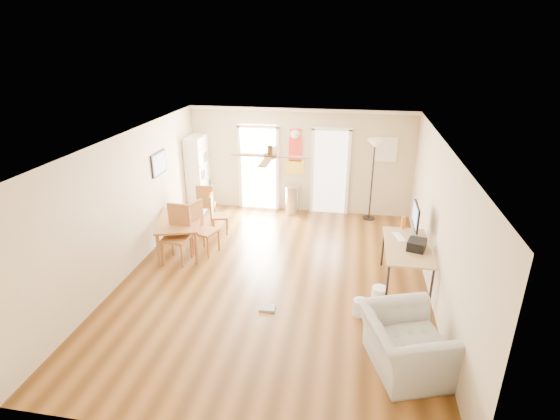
% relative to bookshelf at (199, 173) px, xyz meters
% --- Properties ---
extents(floor, '(7.00, 7.00, 0.00)m').
position_rel_bookshelf_xyz_m(floor, '(2.54, -3.15, -0.96)').
color(floor, brown).
rests_on(floor, ground).
extents(ceiling, '(5.50, 7.00, 0.00)m').
position_rel_bookshelf_xyz_m(ceiling, '(2.54, -3.15, 1.64)').
color(ceiling, silver).
rests_on(ceiling, floor).
extents(wall_back, '(5.50, 0.04, 2.60)m').
position_rel_bookshelf_xyz_m(wall_back, '(2.54, 0.35, 0.34)').
color(wall_back, beige).
rests_on(wall_back, floor).
extents(wall_front, '(5.50, 0.04, 2.60)m').
position_rel_bookshelf_xyz_m(wall_front, '(2.54, -6.65, 0.34)').
color(wall_front, beige).
rests_on(wall_front, floor).
extents(wall_left, '(0.04, 7.00, 2.60)m').
position_rel_bookshelf_xyz_m(wall_left, '(-0.21, -3.15, 0.34)').
color(wall_left, beige).
rests_on(wall_left, floor).
extents(wall_right, '(0.04, 7.00, 2.60)m').
position_rel_bookshelf_xyz_m(wall_right, '(5.29, -3.15, 0.34)').
color(wall_right, beige).
rests_on(wall_right, floor).
extents(crown_molding, '(5.50, 7.00, 0.08)m').
position_rel_bookshelf_xyz_m(crown_molding, '(2.54, -3.15, 1.60)').
color(crown_molding, white).
rests_on(crown_molding, wall_back).
extents(kitchen_doorway, '(0.90, 0.10, 2.10)m').
position_rel_bookshelf_xyz_m(kitchen_doorway, '(1.49, 0.34, 0.09)').
color(kitchen_doorway, white).
rests_on(kitchen_doorway, wall_back).
extents(bathroom_doorway, '(0.80, 0.10, 2.10)m').
position_rel_bookshelf_xyz_m(bathroom_doorway, '(3.29, 0.34, 0.09)').
color(bathroom_doorway, white).
rests_on(bathroom_doorway, wall_back).
extents(wall_decal, '(0.46, 0.03, 1.10)m').
position_rel_bookshelf_xyz_m(wall_decal, '(2.41, 0.33, 0.59)').
color(wall_decal, red).
rests_on(wall_decal, wall_back).
extents(ac_grille, '(0.50, 0.04, 0.60)m').
position_rel_bookshelf_xyz_m(ac_grille, '(4.59, 0.32, 0.74)').
color(ac_grille, white).
rests_on(ac_grille, wall_back).
extents(framed_poster, '(0.04, 0.66, 0.48)m').
position_rel_bookshelf_xyz_m(framed_poster, '(-0.19, -1.75, 0.74)').
color(framed_poster, black).
rests_on(framed_poster, wall_left).
extents(ceiling_fan, '(1.24, 1.24, 0.20)m').
position_rel_bookshelf_xyz_m(ceiling_fan, '(2.54, -3.45, 1.47)').
color(ceiling_fan, '#593819').
rests_on(ceiling_fan, ceiling).
extents(bookshelf, '(0.44, 0.89, 1.92)m').
position_rel_bookshelf_xyz_m(bookshelf, '(0.00, 0.00, 0.00)').
color(bookshelf, silver).
rests_on(bookshelf, floor).
extents(dining_table, '(1.20, 1.58, 0.70)m').
position_rel_bookshelf_xyz_m(dining_table, '(0.39, -2.29, -0.61)').
color(dining_table, '#9D5E32').
rests_on(dining_table, floor).
extents(dining_chair_right_a, '(0.45, 0.45, 0.92)m').
position_rel_bookshelf_xyz_m(dining_chair_right_a, '(0.94, -1.33, -0.50)').
color(dining_chair_right_a, olive).
rests_on(dining_chair_right_a, floor).
extents(dining_chair_right_b, '(0.55, 0.55, 1.08)m').
position_rel_bookshelf_xyz_m(dining_chair_right_b, '(0.94, -2.32, -0.42)').
color(dining_chair_right_b, '#A76435').
rests_on(dining_chair_right_b, floor).
extents(dining_chair_near, '(0.50, 0.50, 1.14)m').
position_rel_bookshelf_xyz_m(dining_chair_near, '(0.51, -2.78, -0.39)').
color(dining_chair_near, brown).
rests_on(dining_chair_near, floor).
extents(dining_chair_far, '(0.46, 0.46, 0.96)m').
position_rel_bookshelf_xyz_m(dining_chair_far, '(0.44, -0.76, -0.48)').
color(dining_chair_far, olive).
rests_on(dining_chair_far, floor).
extents(trash_can, '(0.40, 0.40, 0.71)m').
position_rel_bookshelf_xyz_m(trash_can, '(2.38, 0.09, -0.60)').
color(trash_can, '#ADADAF').
rests_on(trash_can, floor).
extents(torchiere_lamp, '(0.42, 0.42, 1.98)m').
position_rel_bookshelf_xyz_m(torchiere_lamp, '(4.31, 0.09, 0.03)').
color(torchiere_lamp, black).
rests_on(torchiere_lamp, floor).
extents(computer_desk, '(0.77, 1.53, 0.82)m').
position_rel_bookshelf_xyz_m(computer_desk, '(4.86, -2.98, -0.55)').
color(computer_desk, tan).
rests_on(computer_desk, floor).
extents(imac, '(0.26, 0.64, 0.59)m').
position_rel_bookshelf_xyz_m(imac, '(5.01, -2.53, 0.16)').
color(imac, black).
rests_on(imac, computer_desk).
extents(keyboard, '(0.23, 0.41, 0.01)m').
position_rel_bookshelf_xyz_m(keyboard, '(4.74, -2.67, -0.13)').
color(keyboard, white).
rests_on(keyboard, computer_desk).
extents(printer, '(0.37, 0.40, 0.17)m').
position_rel_bookshelf_xyz_m(printer, '(4.99, -3.10, -0.05)').
color(printer, black).
rests_on(printer, computer_desk).
extents(orange_bottle, '(0.09, 0.09, 0.24)m').
position_rel_bookshelf_xyz_m(orange_bottle, '(4.84, -2.26, -0.02)').
color(orange_bottle, '#CE6712').
rests_on(orange_bottle, computer_desk).
extents(wastebasket_a, '(0.28, 0.28, 0.30)m').
position_rel_bookshelf_xyz_m(wastebasket_a, '(4.41, -3.59, -0.81)').
color(wastebasket_a, white).
rests_on(wastebasket_a, floor).
extents(wastebasket_b, '(0.24, 0.24, 0.27)m').
position_rel_bookshelf_xyz_m(wastebasket_b, '(4.10, -3.97, -0.83)').
color(wastebasket_b, silver).
rests_on(wastebasket_b, floor).
extents(floor_cloth, '(0.27, 0.22, 0.04)m').
position_rel_bookshelf_xyz_m(floor_cloth, '(2.59, -4.08, -0.94)').
color(floor_cloth, '#9A9B96').
rests_on(floor_cloth, floor).
extents(armchair, '(1.38, 1.47, 0.78)m').
position_rel_bookshelf_xyz_m(armchair, '(4.69, -5.10, -0.57)').
color(armchair, '#A9A9A4').
rests_on(armchair, floor).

